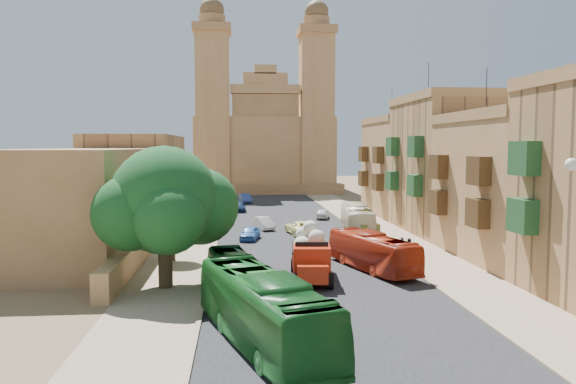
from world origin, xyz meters
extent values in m
plane|color=brown|center=(0.00, 0.00, 0.00)|extent=(260.00, 260.00, 0.00)
cube|color=black|center=(0.00, 30.00, 0.01)|extent=(14.00, 140.00, 0.01)
cube|color=#927B5F|center=(9.50, 30.00, 0.01)|extent=(5.00, 140.00, 0.01)
cube|color=#927B5F|center=(-9.50, 30.00, 0.01)|extent=(5.00, 140.00, 0.01)
cube|color=#927B5F|center=(7.00, 30.00, 0.06)|extent=(0.25, 140.00, 0.12)
cube|color=#927B5F|center=(-7.00, 30.00, 0.06)|extent=(0.25, 140.00, 0.12)
cube|color=#1E4C26|center=(11.55, 0.92, 4.56)|extent=(0.90, 2.20, 2.00)
cube|color=#1E4C26|center=(11.55, 0.92, 7.92)|extent=(0.90, 2.20, 2.00)
cube|color=#9C7146|center=(16.00, 11.00, 5.25)|extent=(8.00, 14.00, 10.50)
cube|color=olive|center=(16.00, 11.00, 10.90)|extent=(8.20, 14.00, 0.80)
cylinder|color=black|center=(15.00, 13.80, 13.10)|extent=(0.06, 0.06, 3.60)
cube|color=#432D16|center=(11.55, 7.08, 3.99)|extent=(0.90, 2.20, 2.00)
cube|color=#432D16|center=(11.55, 14.92, 3.99)|extent=(0.90, 2.20, 2.00)
cube|color=#432D16|center=(11.55, 7.08, 6.93)|extent=(0.90, 2.20, 2.00)
cube|color=#432D16|center=(11.55, 14.92, 6.93)|extent=(0.90, 2.20, 2.00)
cube|color=#A6784B|center=(16.00, 25.00, 6.50)|extent=(8.00, 14.00, 13.00)
cube|color=olive|center=(16.00, 25.00, 13.40)|extent=(8.20, 14.00, 0.80)
cylinder|color=black|center=(15.00, 27.80, 15.60)|extent=(0.06, 0.06, 3.60)
cube|color=#1E4C26|center=(11.55, 21.08, 4.94)|extent=(0.90, 2.20, 2.00)
cube|color=#1E4C26|center=(11.55, 28.92, 4.94)|extent=(0.90, 2.20, 2.00)
cube|color=#1E4C26|center=(11.55, 21.08, 8.58)|extent=(0.90, 2.20, 2.00)
cube|color=#1E4C26|center=(11.55, 28.92, 8.58)|extent=(0.90, 2.20, 2.00)
cube|color=#9C7146|center=(16.00, 39.00, 5.75)|extent=(8.00, 14.00, 11.50)
cube|color=olive|center=(16.00, 39.00, 11.90)|extent=(8.20, 14.00, 0.80)
cylinder|color=black|center=(15.00, 41.80, 14.10)|extent=(0.06, 0.06, 3.60)
cube|color=#432D16|center=(11.55, 35.08, 4.37)|extent=(0.90, 2.20, 2.00)
cube|color=#432D16|center=(11.55, 42.92, 4.37)|extent=(0.90, 2.20, 2.00)
cube|color=#432D16|center=(11.55, 35.08, 7.59)|extent=(0.90, 2.20, 2.00)
cube|color=#432D16|center=(11.55, 42.92, 7.59)|extent=(0.90, 2.20, 2.00)
cube|color=#9C7146|center=(-12.50, 20.00, 0.90)|extent=(1.00, 40.00, 1.80)
cube|color=olive|center=(-18.00, 18.00, 4.20)|extent=(10.00, 28.00, 8.40)
cube|color=#A6784B|center=(-18.00, 44.00, 5.00)|extent=(10.00, 22.00, 10.00)
cube|color=#9C7146|center=(0.00, 81.00, 7.00)|extent=(26.00, 20.00, 14.00)
cube|color=olive|center=(0.00, 70.50, 0.90)|extent=(28.00, 4.00, 1.80)
cube|color=olive|center=(0.00, 72.20, 10.00)|extent=(12.00, 2.00, 16.00)
cube|color=#9C7146|center=(0.00, 72.20, 18.90)|extent=(12.60, 2.40, 1.60)
cube|color=#9C7146|center=(0.00, 72.20, 20.60)|extent=(8.00, 2.00, 2.40)
cube|color=#9C7146|center=(0.00, 72.20, 22.40)|extent=(4.00, 2.00, 1.60)
cube|color=#9C7146|center=(-9.50, 73.50, 14.50)|extent=(6.00, 6.00, 29.00)
cube|color=olive|center=(-9.50, 73.50, 29.60)|extent=(6.80, 6.80, 1.40)
cylinder|color=olive|center=(-9.50, 73.50, 31.20)|extent=(4.80, 4.80, 1.80)
sphere|color=brown|center=(-9.50, 73.50, 33.00)|extent=(4.40, 4.40, 4.40)
cube|color=#9C7146|center=(9.50, 73.50, 14.50)|extent=(6.00, 6.00, 29.00)
cube|color=olive|center=(9.50, 73.50, 29.60)|extent=(6.80, 6.80, 1.40)
cylinder|color=olive|center=(9.50, 73.50, 31.20)|extent=(4.80, 4.80, 1.80)
sphere|color=brown|center=(9.50, 73.50, 33.00)|extent=(4.40, 4.40, 4.40)
cylinder|color=#382C1C|center=(-9.50, 4.00, 1.65)|extent=(0.87, 0.87, 3.29)
sphere|color=#0F3918|center=(-9.50, 4.00, 5.37)|extent=(6.59, 6.59, 6.59)
sphere|color=#0F3918|center=(-7.42, 5.04, 4.85)|extent=(4.85, 4.85, 4.85)
sphere|color=#0F3918|center=(-11.41, 3.22, 4.68)|extent=(4.51, 4.51, 4.51)
sphere|color=#0F3918|center=(-8.98, 1.92, 4.51)|extent=(4.16, 4.16, 4.16)
sphere|color=#0F3918|center=(-10.45, 5.91, 6.07)|extent=(3.81, 3.81, 3.81)
cylinder|color=#382C1C|center=(-10.00, 12.00, 1.05)|extent=(0.44, 0.44, 2.10)
sphere|color=#0F3918|center=(-10.00, 12.00, 3.18)|extent=(3.06, 3.06, 3.06)
cylinder|color=#382C1C|center=(-10.00, 24.00, 1.26)|extent=(0.44, 0.44, 2.52)
sphere|color=#0F3918|center=(-10.00, 24.00, 3.81)|extent=(3.67, 3.67, 3.67)
cylinder|color=#382C1C|center=(-10.00, 36.00, 1.15)|extent=(0.44, 0.44, 2.29)
sphere|color=#0F3918|center=(-10.00, 36.00, 3.46)|extent=(3.33, 3.33, 3.33)
cylinder|color=#382C1C|center=(-10.00, 48.00, 1.10)|extent=(0.44, 0.44, 2.19)
sphere|color=#0F3918|center=(-10.00, 48.00, 3.31)|extent=(3.19, 3.19, 3.19)
sphere|color=white|center=(6.40, -12.00, 8.00)|extent=(0.44, 0.44, 0.44)
cube|color=#B7260E|center=(-0.30, 6.20, 1.35)|extent=(2.72, 4.10, 0.97)
cube|color=black|center=(-0.30, 6.20, 1.90)|extent=(2.78, 4.15, 0.13)
cube|color=#B7260E|center=(-0.52, 3.72, 1.46)|extent=(2.43, 2.04, 1.95)
cube|color=#B7260E|center=(-0.63, 2.42, 1.03)|extent=(1.95, 1.46, 1.08)
cube|color=black|center=(-0.52, 3.72, 2.22)|extent=(2.06, 0.29, 0.97)
cylinder|color=black|center=(-1.68, 2.84, 0.49)|extent=(0.46, 1.00, 0.97)
cylinder|color=black|center=(0.47, 2.65, 0.49)|extent=(0.46, 1.00, 0.97)
cylinder|color=black|center=(-1.26, 7.59, 0.49)|extent=(0.46, 1.00, 0.97)
cylinder|color=black|center=(0.90, 7.40, 0.49)|extent=(0.46, 1.00, 0.97)
sphere|color=beige|center=(-0.89, 5.60, 2.17)|extent=(1.19, 1.19, 1.19)
sphere|color=beige|center=(0.22, 5.83, 2.17)|extent=(1.19, 1.19, 1.19)
sphere|color=beige|center=(-0.24, 6.84, 2.17)|extent=(1.19, 1.19, 1.19)
sphere|color=beige|center=(-0.72, 6.34, 2.76)|extent=(1.08, 1.08, 1.08)
sphere|color=beige|center=(0.00, 5.19, 2.71)|extent=(1.08, 1.08, 1.08)
sphere|color=beige|center=(-0.30, 6.09, 3.25)|extent=(0.97, 0.97, 0.97)
cube|color=#4A5821|center=(6.50, 20.00, 0.85)|extent=(2.05, 4.23, 1.70)
cylinder|color=black|center=(5.79, 18.52, 0.34)|extent=(0.31, 0.70, 0.68)
cylinder|color=black|center=(7.40, 18.62, 0.34)|extent=(0.31, 0.70, 0.68)
cylinder|color=black|center=(5.60, 21.38, 0.34)|extent=(0.31, 0.70, 0.68)
cylinder|color=black|center=(7.21, 21.48, 0.34)|extent=(0.31, 0.70, 0.68)
imported|color=#185E21|center=(-4.00, -6.61, 1.59)|extent=(6.03, 11.66, 3.17)
imported|color=#115022|center=(-5.17, 1.00, 1.25)|extent=(3.69, 9.18, 2.49)
imported|color=#A32911|center=(4.24, 7.54, 1.29)|extent=(4.86, 9.51, 2.59)
imported|color=#F2E6C0|center=(6.50, 23.13, 1.48)|extent=(3.73, 10.81, 2.95)
imported|color=#3B7CCA|center=(-3.97, 20.95, 0.62)|extent=(2.26, 3.90, 1.25)
imported|color=white|center=(-2.41, 27.46, 0.64)|extent=(2.38, 4.09, 1.27)
imported|color=#FFFBA8|center=(1.00, 23.84, 0.67)|extent=(2.95, 5.10, 1.34)
imported|color=#0E2147|center=(-4.93, 43.56, 0.63)|extent=(1.80, 4.35, 1.26)
imported|color=silver|center=(4.99, 35.45, 0.60)|extent=(2.13, 3.76, 1.20)
imported|color=#384E99|center=(-3.98, 55.09, 0.70)|extent=(2.17, 4.44, 1.40)
imported|color=#2A282E|center=(7.57, 11.61, 0.80)|extent=(0.69, 0.57, 1.61)
imported|color=#2B2A2F|center=(7.50, 9.51, 0.94)|extent=(0.77, 1.19, 1.89)
camera|label=1|loc=(-5.03, -30.34, 8.62)|focal=35.00mm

